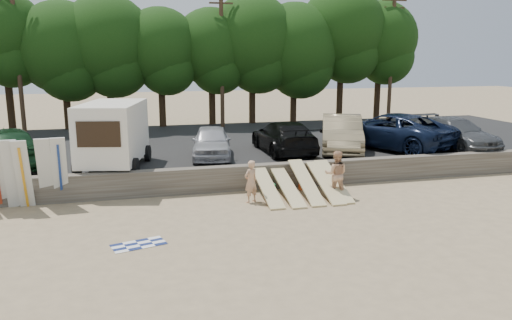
{
  "coord_description": "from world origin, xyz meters",
  "views": [
    {
      "loc": [
        -3.96,
        -15.95,
        5.3
      ],
      "look_at": [
        0.91,
        3.0,
        1.19
      ],
      "focal_mm": 35.0,
      "sensor_mm": 36.0,
      "label": 1
    }
  ],
  "objects_px": {
    "car_2": "(212,142)",
    "car_6": "(455,133)",
    "car_5": "(390,131)",
    "beachgoer_a": "(251,181)",
    "car_4": "(342,133)",
    "box_trailer": "(113,132)",
    "car_3": "(284,137)",
    "cooler": "(270,188)",
    "car_1": "(7,147)",
    "beachgoer_b": "(336,174)"
  },
  "relations": [
    {
      "from": "car_1",
      "to": "beachgoer_b",
      "type": "xyz_separation_m",
      "value": [
        12.48,
        -5.31,
        -0.69
      ]
    },
    {
      "from": "box_trailer",
      "to": "car_3",
      "type": "xyz_separation_m",
      "value": [
        7.83,
        1.47,
        -0.76
      ]
    },
    {
      "from": "car_2",
      "to": "car_6",
      "type": "relative_size",
      "value": 0.8
    },
    {
      "from": "box_trailer",
      "to": "car_6",
      "type": "bearing_deg",
      "value": 13.59
    },
    {
      "from": "car_1",
      "to": "cooler",
      "type": "height_order",
      "value": "car_1"
    },
    {
      "from": "car_5",
      "to": "car_6",
      "type": "distance_m",
      "value": 3.2
    },
    {
      "from": "box_trailer",
      "to": "cooler",
      "type": "distance_m",
      "value": 6.86
    },
    {
      "from": "car_2",
      "to": "car_5",
      "type": "relative_size",
      "value": 0.66
    },
    {
      "from": "car_4",
      "to": "beachgoer_a",
      "type": "xyz_separation_m",
      "value": [
        -5.81,
        -5.07,
        -0.79
      ]
    },
    {
      "from": "car_2",
      "to": "cooler",
      "type": "bearing_deg",
      "value": -57.22
    },
    {
      "from": "car_3",
      "to": "car_4",
      "type": "height_order",
      "value": "car_4"
    },
    {
      "from": "car_3",
      "to": "beachgoer_a",
      "type": "bearing_deg",
      "value": 60.9
    },
    {
      "from": "car_2",
      "to": "car_3",
      "type": "xyz_separation_m",
      "value": [
        3.56,
        0.28,
        0.05
      ]
    },
    {
      "from": "car_1",
      "to": "car_5",
      "type": "bearing_deg",
      "value": 159.36
    },
    {
      "from": "car_1",
      "to": "cooler",
      "type": "relative_size",
      "value": 13.67
    },
    {
      "from": "car_4",
      "to": "beachgoer_a",
      "type": "relative_size",
      "value": 3.38
    },
    {
      "from": "beachgoer_a",
      "to": "car_6",
      "type": "bearing_deg",
      "value": 173.26
    },
    {
      "from": "beachgoer_b",
      "to": "car_6",
      "type": "bearing_deg",
      "value": -129.92
    },
    {
      "from": "car_1",
      "to": "car_5",
      "type": "relative_size",
      "value": 0.81
    },
    {
      "from": "car_5",
      "to": "beachgoer_b",
      "type": "bearing_deg",
      "value": 20.71
    },
    {
      "from": "box_trailer",
      "to": "beachgoer_a",
      "type": "bearing_deg",
      "value": -26.68
    },
    {
      "from": "car_1",
      "to": "car_2",
      "type": "height_order",
      "value": "car_1"
    },
    {
      "from": "car_1",
      "to": "car_3",
      "type": "relative_size",
      "value": 0.98
    },
    {
      "from": "car_3",
      "to": "car_4",
      "type": "distance_m",
      "value": 2.86
    },
    {
      "from": "car_1",
      "to": "car_5",
      "type": "distance_m",
      "value": 17.72
    },
    {
      "from": "car_2",
      "to": "cooler",
      "type": "distance_m",
      "value": 4.44
    },
    {
      "from": "car_3",
      "to": "car_5",
      "type": "relative_size",
      "value": 0.82
    },
    {
      "from": "car_5",
      "to": "beachgoer_a",
      "type": "distance_m",
      "value": 10.04
    },
    {
      "from": "car_6",
      "to": "cooler",
      "type": "relative_size",
      "value": 13.96
    },
    {
      "from": "box_trailer",
      "to": "car_1",
      "type": "bearing_deg",
      "value": 176.31
    },
    {
      "from": "box_trailer",
      "to": "car_2",
      "type": "bearing_deg",
      "value": 27.77
    },
    {
      "from": "car_5",
      "to": "car_6",
      "type": "xyz_separation_m",
      "value": [
        3.06,
        -0.92,
        -0.12
      ]
    },
    {
      "from": "car_5",
      "to": "beachgoer_a",
      "type": "bearing_deg",
      "value": 6.49
    },
    {
      "from": "car_1",
      "to": "car_6",
      "type": "relative_size",
      "value": 0.98
    },
    {
      "from": "box_trailer",
      "to": "car_3",
      "type": "distance_m",
      "value": 8.0
    },
    {
      "from": "beachgoer_a",
      "to": "beachgoer_b",
      "type": "xyz_separation_m",
      "value": [
        3.29,
        -0.15,
        0.11
      ]
    },
    {
      "from": "box_trailer",
      "to": "cooler",
      "type": "xyz_separation_m",
      "value": [
        5.95,
        -2.73,
        -2.06
      ]
    },
    {
      "from": "car_4",
      "to": "car_5",
      "type": "xyz_separation_m",
      "value": [
        2.72,
        0.16,
        0.02
      ]
    },
    {
      "from": "beachgoer_b",
      "to": "cooler",
      "type": "distance_m",
      "value": 2.69
    },
    {
      "from": "beachgoer_a",
      "to": "car_5",
      "type": "bearing_deg",
      "value": -175.64
    },
    {
      "from": "car_5",
      "to": "beachgoer_b",
      "type": "distance_m",
      "value": 7.54
    },
    {
      "from": "beachgoer_a",
      "to": "car_1",
      "type": "bearing_deg",
      "value": -56.47
    },
    {
      "from": "car_3",
      "to": "box_trailer",
      "type": "bearing_deg",
      "value": 10.36
    },
    {
      "from": "car_6",
      "to": "beachgoer_a",
      "type": "distance_m",
      "value": 12.39
    },
    {
      "from": "car_5",
      "to": "cooler",
      "type": "bearing_deg",
      "value": 3.42
    },
    {
      "from": "car_5",
      "to": "box_trailer",
      "type": "bearing_deg",
      "value": -19.45
    },
    {
      "from": "car_3",
      "to": "car_4",
      "type": "xyz_separation_m",
      "value": [
        2.84,
        -0.33,
        0.11
      ]
    },
    {
      "from": "box_trailer",
      "to": "car_5",
      "type": "distance_m",
      "value": 13.47
    },
    {
      "from": "box_trailer",
      "to": "car_2",
      "type": "height_order",
      "value": "box_trailer"
    },
    {
      "from": "car_4",
      "to": "beachgoer_a",
      "type": "height_order",
      "value": "car_4"
    }
  ]
}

